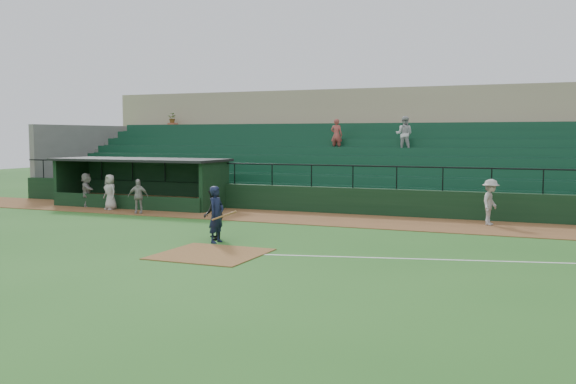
% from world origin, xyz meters
% --- Properties ---
extents(ground, '(90.00, 90.00, 0.00)m').
position_xyz_m(ground, '(0.00, 0.00, 0.00)').
color(ground, '#245A1D').
rests_on(ground, ground).
extents(warning_track, '(40.00, 4.00, 0.03)m').
position_xyz_m(warning_track, '(0.00, 8.00, 0.01)').
color(warning_track, brown).
rests_on(warning_track, ground).
extents(home_plate_dirt, '(3.00, 3.00, 0.03)m').
position_xyz_m(home_plate_dirt, '(0.00, -1.00, 0.01)').
color(home_plate_dirt, brown).
rests_on(home_plate_dirt, ground).
extents(foul_line, '(17.49, 4.44, 0.01)m').
position_xyz_m(foul_line, '(8.00, 1.20, 0.01)').
color(foul_line, white).
rests_on(foul_line, ground).
extents(stadium_structure, '(38.00, 13.08, 6.40)m').
position_xyz_m(stadium_structure, '(-0.00, 16.46, 2.30)').
color(stadium_structure, black).
rests_on(stadium_structure, ground).
extents(dugout, '(8.90, 3.20, 2.42)m').
position_xyz_m(dugout, '(-9.75, 9.56, 1.33)').
color(dugout, black).
rests_on(dugout, ground).
extents(batter_at_plate, '(1.04, 0.73, 1.89)m').
position_xyz_m(batter_at_plate, '(-0.89, 0.96, 0.95)').
color(batter_at_plate, black).
rests_on(batter_at_plate, ground).
extents(umpire, '(1.03, 1.08, 1.75)m').
position_xyz_m(umpire, '(-1.29, 1.48, 0.88)').
color(umpire, black).
rests_on(umpire, ground).
extents(runner, '(0.88, 1.28, 1.82)m').
position_xyz_m(runner, '(7.12, 8.73, 0.94)').
color(runner, '#A59F9B').
rests_on(runner, warning_track).
extents(dugout_player_a, '(0.99, 0.74, 1.56)m').
position_xyz_m(dugout_player_a, '(-8.05, 6.55, 0.81)').
color(dugout_player_a, '#A39E99').
rests_on(dugout_player_a, warning_track).
extents(dugout_player_b, '(0.96, 0.79, 1.68)m').
position_xyz_m(dugout_player_b, '(-10.15, 7.25, 0.87)').
color(dugout_player_b, '#AAA59F').
rests_on(dugout_player_b, warning_track).
extents(dugout_player_c, '(1.46, 1.44, 1.68)m').
position_xyz_m(dugout_player_c, '(-12.09, 7.89, 0.87)').
color(dugout_player_c, gray).
rests_on(dugout_player_c, warning_track).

